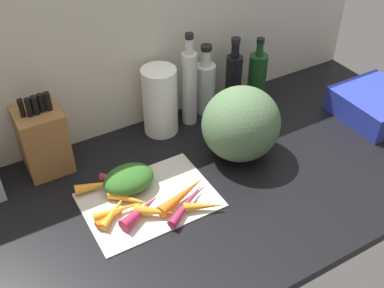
{
  "coord_description": "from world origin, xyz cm",
  "views": [
    {
      "loc": [
        -53.43,
        -84.13,
        94.15
      ],
      "look_at": [
        -1.97,
        4.6,
        12.08
      ],
      "focal_mm": 43.68,
      "sensor_mm": 36.0,
      "label": 1
    }
  ],
  "objects": [
    {
      "name": "cutting_board",
      "position": [
        -17.52,
        1.72,
        0.4
      ],
      "size": [
        36.16,
        25.93,
        0.8
      ],
      "primitive_type": "cube",
      "color": "beige",
      "rests_on": "ground_plane"
    },
    {
      "name": "bottle_0",
      "position": [
        11.3,
        29.14,
        13.78
      ],
      "size": [
        5.01,
        5.01,
        32.4
      ],
      "color": "silver",
      "rests_on": "ground_plane"
    },
    {
      "name": "carrot_6",
      "position": [
        -22.86,
        3.1,
        2.16
      ],
      "size": [
        10.24,
        10.95,
        2.72
      ],
      "primitive_type": "cone",
      "rotation": [
        0.0,
        1.57,
        -0.84
      ],
      "color": "orange",
      "rests_on": "cutting_board"
    },
    {
      "name": "carrot_greens_pile",
      "position": [
        -20.32,
        8.69,
        3.93
      ],
      "size": [
        14.78,
        11.37,
        6.25
      ],
      "primitive_type": "ellipsoid",
      "color": "#2D6023",
      "rests_on": "cutting_board"
    },
    {
      "name": "carrot_9",
      "position": [
        -9.44,
        -3.17,
        2.53
      ],
      "size": [
        17.88,
        9.17,
        3.45
      ],
      "primitive_type": "cone",
      "rotation": [
        0.0,
        1.57,
        0.34
      ],
      "color": "orange",
      "rests_on": "cutting_board"
    },
    {
      "name": "carrot_8",
      "position": [
        -6.23,
        -9.59,
        2.09
      ],
      "size": [
        11.46,
        7.23,
        2.57
      ],
      "primitive_type": "cone",
      "rotation": [
        0.0,
        1.57,
        -0.44
      ],
      "color": "orange",
      "rests_on": "cutting_board"
    },
    {
      "name": "bottle_1",
      "position": [
        19.13,
        31.75,
        10.25
      ],
      "size": [
        6.6,
        6.6,
        25.35
      ],
      "color": "silver",
      "rests_on": "ground_plane"
    },
    {
      "name": "paper_towel_roll",
      "position": [
        0.6,
        29.5,
        11.47
      ],
      "size": [
        11.23,
        11.23,
        22.94
      ],
      "primitive_type": "cylinder",
      "color": "white",
      "rests_on": "ground_plane"
    },
    {
      "name": "carrot_0",
      "position": [
        -27.56,
        1.55,
        1.97
      ],
      "size": [
        12.19,
        10.64,
        2.35
      ],
      "primitive_type": "cone",
      "rotation": [
        0.0,
        1.57,
        0.69
      ],
      "color": "orange",
      "rests_on": "cutting_board"
    },
    {
      "name": "carrot_5",
      "position": [
        -21.95,
        11.76,
        1.89
      ],
      "size": [
        10.11,
        9.9,
        2.18
      ],
      "primitive_type": "cone",
      "rotation": [
        0.0,
        1.57,
        -0.77
      ],
      "color": "#B2264C",
      "rests_on": "cutting_board"
    },
    {
      "name": "ground_plane",
      "position": [
        0.0,
        0.0,
        -1.5
      ],
      "size": [
        170.0,
        80.0,
        3.0
      ],
      "primitive_type": "cube",
      "color": "black"
    },
    {
      "name": "winter_squash",
      "position": [
        16.0,
        6.24,
        11.47
      ],
      "size": [
        24.17,
        22.98,
        22.94
      ],
      "primitive_type": "ellipsoid",
      "color": "#4C6B47",
      "rests_on": "ground_plane"
    },
    {
      "name": "carrot_2",
      "position": [
        -19.17,
        -4.87,
        2.55
      ],
      "size": [
        10.55,
        8.94,
        3.49
      ],
      "primitive_type": "cone",
      "rotation": [
        0.0,
        1.57,
        -0.62
      ],
      "color": "orange",
      "rests_on": "cutting_board"
    },
    {
      "name": "knife_block",
      "position": [
        -37.38,
        30.1,
        10.43
      ],
      "size": [
        12.65,
        13.28,
        25.76
      ],
      "color": "olive",
      "rests_on": "ground_plane"
    },
    {
      "name": "wall_back",
      "position": [
        0.0,
        38.5,
        30.0
      ],
      "size": [
        170.0,
        3.0,
        60.0
      ],
      "primitive_type": "cube",
      "color": "beige",
      "rests_on": "ground_plane"
    },
    {
      "name": "carrot_10",
      "position": [
        -28.35,
        12.37,
        2.28
      ],
      "size": [
        13.28,
        5.49,
        2.96
      ],
      "primitive_type": "cone",
      "rotation": [
        0.0,
        1.57,
        -0.2
      ],
      "color": "orange",
      "rests_on": "cutting_board"
    },
    {
      "name": "carrot_7",
      "position": [
        -20.24,
        8.35,
        2.07
      ],
      "size": [
        9.26,
        9.88,
        2.55
      ],
      "primitive_type": "cone",
      "rotation": [
        0.0,
        1.57,
        -0.84
      ],
      "color": "red",
      "rests_on": "cutting_board"
    },
    {
      "name": "carrot_3",
      "position": [
        -22.09,
        -2.96,
        2.58
      ],
      "size": [
        14.1,
        8.56,
        3.56
      ],
      "primitive_type": "cone",
      "rotation": [
        0.0,
        1.57,
        0.39
      ],
      "color": "#B2264C",
      "rests_on": "cutting_board"
    },
    {
      "name": "bottle_2",
      "position": [
        28.91,
        29.36,
        10.92
      ],
      "size": [
        5.62,
        5.62,
        26.51
      ],
      "color": "black",
      "rests_on": "ground_plane"
    },
    {
      "name": "bottle_3",
      "position": [
        38.23,
        28.2,
        9.75
      ],
      "size": [
        6.47,
        6.47,
        24.68
      ],
      "color": "#19421E",
      "rests_on": "ground_plane"
    },
    {
      "name": "carrot_4",
      "position": [
        -28.44,
        0.26,
        1.84
      ],
      "size": [
        11.89,
        4.77,
        2.08
      ],
      "primitive_type": "cone",
      "rotation": [
        0.0,
        1.57,
        0.24
      ],
      "color": "orange",
      "rests_on": "cutting_board"
    },
    {
      "name": "carrot_1",
      "position": [
        -26.33,
        0.9,
        1.91
      ],
      "size": [
        15.13,
        3.69,
        2.22
      ],
      "primitive_type": "cone",
      "rotation": [
        0.0,
        1.57,
        -0.1
      ],
      "color": "orange",
      "rests_on": "cutting_board"
    },
    {
      "name": "carrot_11",
      "position": [
        -9.98,
        -6.47,
        2.06
      ],
      "size": [
        15.82,
        11.15,
        2.51
      ],
      "primitive_type": "cone",
      "rotation": [
        0.0,
        1.57,
        0.56
      ],
      "color": "#B2264C",
      "rests_on": "cutting_board"
    },
    {
      "name": "dish_rack",
      "position": [
        68.45,
        0.06,
        4.42
      ],
      "size": [
        24.28,
        24.57,
        8.83
      ],
      "primitive_type": "cube",
      "color": "#2838AD",
      "rests_on": "ground_plane"
    }
  ]
}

